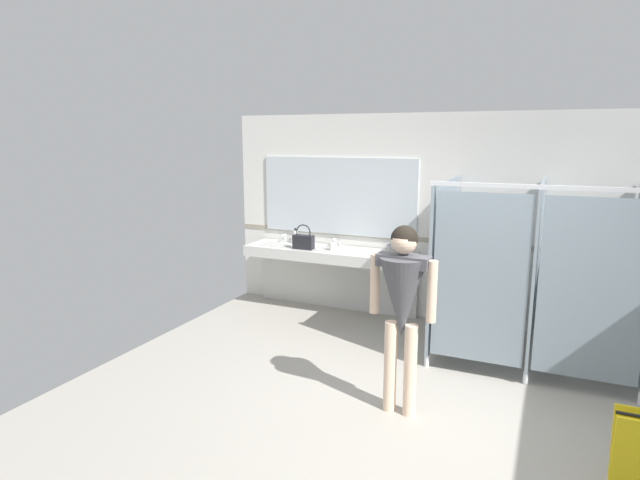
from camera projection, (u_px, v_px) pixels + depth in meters
name	position (u px, v px, depth m)	size (l,w,h in m)	color
ground_plane	(434.00, 424.00, 4.46)	(6.84, 5.59, 0.10)	#9E998E
wall_back	(483.00, 221.00, 6.48)	(6.84, 0.12, 2.65)	silver
wall_back_tile_band	(481.00, 244.00, 6.48)	(6.84, 0.01, 0.06)	#9E937F
vanity_counter	(332.00, 264.00, 7.13)	(2.31, 0.59, 1.00)	silver
mirror_panel	(338.00, 196.00, 7.14)	(2.21, 0.02, 1.05)	silver
bathroom_stalls	(588.00, 276.00, 5.13)	(2.95, 1.52, 1.93)	gray
person_standing	(402.00, 297.00, 4.37)	(0.58, 0.43, 1.65)	beige
handbag	(303.00, 241.00, 6.97)	(0.28, 0.11, 0.33)	black
soap_dispenser	(295.00, 236.00, 7.38)	(0.07, 0.07, 0.21)	white
paper_cup	(332.00, 246.00, 6.89)	(0.07, 0.07, 0.11)	white
wet_floor_sign	(635.00, 457.00, 3.39)	(0.28, 0.19, 0.62)	yellow
floor_drain_cover	(635.00, 419.00, 4.44)	(0.14, 0.14, 0.01)	#B7BABF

